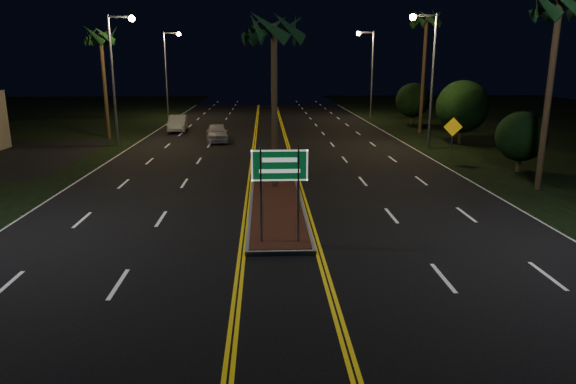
{
  "coord_description": "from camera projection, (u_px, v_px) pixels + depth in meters",
  "views": [
    {
      "loc": [
        -0.47,
        -13.14,
        5.88
      ],
      "look_at": [
        0.25,
        2.5,
        1.9
      ],
      "focal_mm": 32.0,
      "sensor_mm": 36.0,
      "label": 1
    }
  ],
  "objects": [
    {
      "name": "palm_right_far",
      "position": [
        427.0,
        20.0,
        41.56
      ],
      "size": [
        2.4,
        2.4,
        10.3
      ],
      "color": "#382819",
      "rests_on": "ground"
    },
    {
      "name": "palm_median",
      "position": [
        274.0,
        29.0,
        22.56
      ],
      "size": [
        2.4,
        2.4,
        8.3
      ],
      "color": "#382819",
      "rests_on": "ground"
    },
    {
      "name": "streetlight_left_far",
      "position": [
        169.0,
        64.0,
        54.92
      ],
      "size": [
        1.91,
        0.44,
        9.0
      ],
      "color": "gray",
      "rests_on": "ground"
    },
    {
      "name": "car_far",
      "position": [
        178.0,
        122.0,
        44.75
      ],
      "size": [
        2.43,
        4.97,
        1.61
      ],
      "primitive_type": "imported",
      "rotation": [
        0.0,
        0.0,
        0.08
      ],
      "color": "silver",
      "rests_on": "ground"
    },
    {
      "name": "median_island",
      "position": [
        277.0,
        208.0,
        20.95
      ],
      "size": [
        2.25,
        10.25,
        0.17
      ],
      "color": "gray",
      "rests_on": "ground"
    },
    {
      "name": "palm_right_near",
      "position": [
        560.0,
        7.0,
        22.41
      ],
      "size": [
        2.4,
        2.4,
        9.3
      ],
      "color": "#382819",
      "rests_on": "ground"
    },
    {
      "name": "streetlight_right_mid",
      "position": [
        428.0,
        65.0,
        34.57
      ],
      "size": [
        1.91,
        0.44,
        9.0
      ],
      "color": "gray",
      "rests_on": "ground"
    },
    {
      "name": "shrub_near",
      "position": [
        521.0,
        136.0,
        27.87
      ],
      "size": [
        2.7,
        2.7,
        3.3
      ],
      "color": "#382819",
      "rests_on": "ground"
    },
    {
      "name": "shrub_far",
      "position": [
        413.0,
        100.0,
        49.09
      ],
      "size": [
        3.24,
        3.24,
        3.96
      ],
      "color": "#382819",
      "rests_on": "ground"
    },
    {
      "name": "shrub_mid",
      "position": [
        462.0,
        107.0,
        37.38
      ],
      "size": [
        3.78,
        3.78,
        4.62
      ],
      "color": "#382819",
      "rests_on": "ground"
    },
    {
      "name": "warning_sign",
      "position": [
        453.0,
        133.0,
        30.7
      ],
      "size": [
        1.12,
        0.11,
        2.68
      ],
      "rotation": [
        0.0,
        0.0,
        -0.07
      ],
      "color": "gray",
      "rests_on": "ground"
    },
    {
      "name": "streetlight_left_mid",
      "position": [
        117.0,
        65.0,
        35.56
      ],
      "size": [
        1.91,
        0.44,
        9.0
      ],
      "color": "gray",
      "rests_on": "ground"
    },
    {
      "name": "highway_sign",
      "position": [
        280.0,
        175.0,
        16.31
      ],
      "size": [
        1.8,
        0.08,
        3.2
      ],
      "color": "gray",
      "rests_on": "ground"
    },
    {
      "name": "car_near",
      "position": [
        217.0,
        131.0,
        38.86
      ],
      "size": [
        2.56,
        4.93,
        1.57
      ],
      "primitive_type": "imported",
      "rotation": [
        0.0,
        0.0,
        0.12
      ],
      "color": "silver",
      "rests_on": "ground"
    },
    {
      "name": "ground",
      "position": [
        283.0,
        281.0,
        14.19
      ],
      "size": [
        120.0,
        120.0,
        0.0
      ],
      "primitive_type": "plane",
      "color": "black",
      "rests_on": "ground"
    },
    {
      "name": "palm_left_far",
      "position": [
        100.0,
        37.0,
        38.82
      ],
      "size": [
        2.4,
        2.4,
        8.8
      ],
      "color": "#382819",
      "rests_on": "ground"
    },
    {
      "name": "streetlight_right_far",
      "position": [
        369.0,
        64.0,
        53.94
      ],
      "size": [
        1.91,
        0.44,
        9.0
      ],
      "color": "gray",
      "rests_on": "ground"
    }
  ]
}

